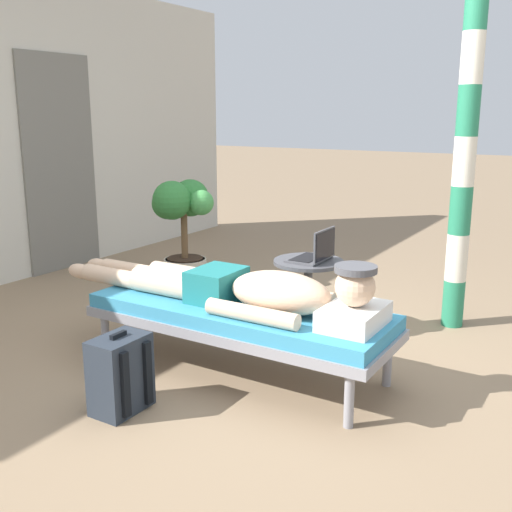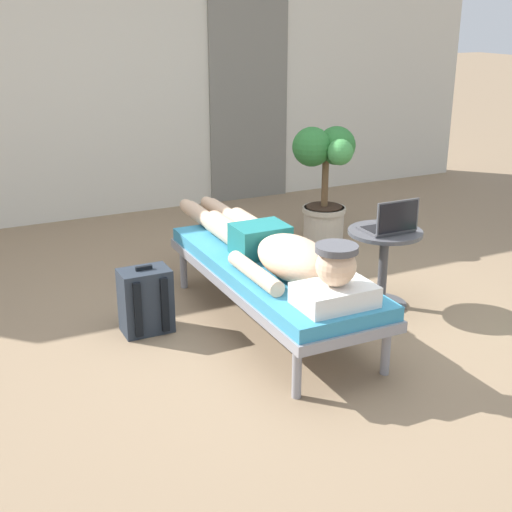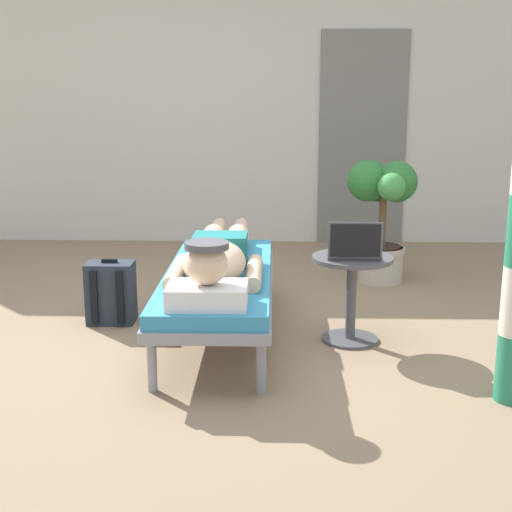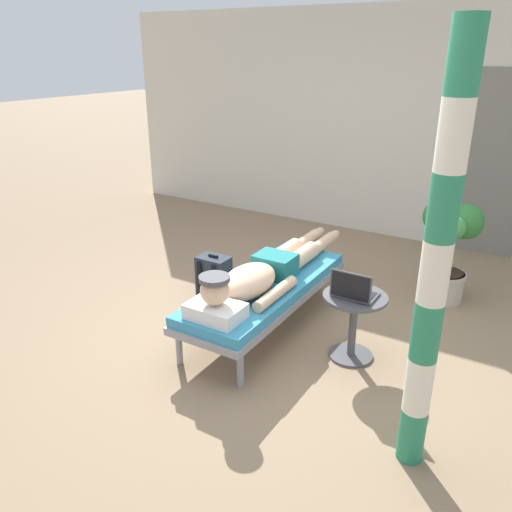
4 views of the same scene
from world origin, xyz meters
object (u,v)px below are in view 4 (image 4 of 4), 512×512
Objects in this scene: side_table at (354,315)px; laptop at (353,291)px; lounge_chair at (266,290)px; backpack at (214,277)px; porch_post at (435,272)px; person_reclining at (263,273)px; potted_plant at (451,239)px.

side_table is 1.69× the size of laptop.
backpack is (-0.72, 0.26, -0.15)m from lounge_chair.
side_table is 0.22× the size of porch_post.
person_reclining is 0.80m from laptop.
laptop is at bearing -13.48° from backpack.
backpack is (-1.52, 0.36, -0.39)m from laptop.
porch_post is (2.21, -1.14, 0.98)m from backpack.
lounge_chair is 0.80m from side_table.
person_reclining is 0.92× the size of porch_post.
backpack is at bearing -150.39° from potted_plant.
side_table is 0.23m from laptop.
potted_plant reaches higher than lounge_chair.
porch_post is at bearing -29.26° from person_reclining.
lounge_chair is at bearing -19.97° from backpack.
side_table is 0.55× the size of potted_plant.
porch_post is (1.48, -0.83, 0.66)m from person_reclining.
backpack is 2.21m from potted_plant.
side_table is (0.80, -0.05, 0.01)m from lounge_chair.
side_table reaches higher than backpack.
person_reclining is at bearing 175.91° from laptop.
porch_post reaches higher than lounge_chair.
side_table is at bearing -3.62° from lounge_chair.
potted_plant is at bearing 48.80° from lounge_chair.
potted_plant is at bearing 74.88° from side_table.
laptop is 0.13× the size of porch_post.
lounge_chair is 5.91× the size of laptop.
backpack is (-0.72, 0.31, -0.32)m from person_reclining.
laptop is 1.20m from porch_post.
lounge_chair is at bearing 176.38° from side_table.
lounge_chair is at bearing 90.00° from person_reclining.
side_table is (0.80, -0.01, -0.16)m from person_reclining.
lounge_chair is 1.91m from porch_post.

